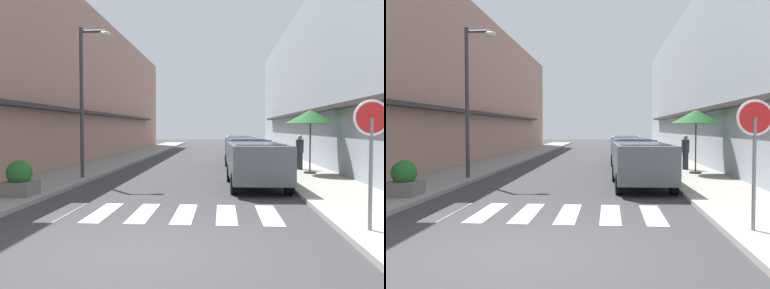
% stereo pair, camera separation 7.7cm
% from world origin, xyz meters
% --- Properties ---
extents(ground_plane, '(95.26, 95.26, 0.00)m').
position_xyz_m(ground_plane, '(0.00, 17.32, 0.00)').
color(ground_plane, '#38383A').
extents(sidewalk_left, '(2.54, 60.62, 0.12)m').
position_xyz_m(sidewalk_left, '(-4.76, 17.32, 0.06)').
color(sidewalk_left, gray).
rests_on(sidewalk_left, ground_plane).
extents(sidewalk_right, '(2.54, 60.62, 0.12)m').
position_xyz_m(sidewalk_right, '(4.76, 17.32, 0.06)').
color(sidewalk_right, '#9E998E').
rests_on(sidewalk_right, ground_plane).
extents(building_row_left, '(5.50, 40.97, 8.82)m').
position_xyz_m(building_row_left, '(-8.53, 18.48, 4.41)').
color(building_row_left, '#A87A6B').
rests_on(building_row_left, ground_plane).
extents(building_row_right, '(5.50, 40.97, 9.26)m').
position_xyz_m(building_row_right, '(8.53, 18.48, 4.63)').
color(building_row_right, '#939EA8').
rests_on(building_row_right, ground_plane).
extents(crosswalk, '(5.20, 2.20, 0.01)m').
position_xyz_m(crosswalk, '(-0.00, 3.03, 0.01)').
color(crosswalk, silver).
rests_on(crosswalk, ground_plane).
extents(parked_car_near, '(1.90, 4.46, 1.47)m').
position_xyz_m(parked_car_near, '(2.45, 7.32, 0.92)').
color(parked_car_near, '#4C5156').
rests_on(parked_car_near, ground_plane).
extents(parked_car_mid, '(1.96, 4.39, 1.47)m').
position_xyz_m(parked_car_mid, '(2.45, 13.31, 0.92)').
color(parked_car_mid, navy).
rests_on(parked_car_mid, ground_plane).
extents(parked_car_far, '(1.84, 3.96, 1.47)m').
position_xyz_m(parked_car_far, '(2.45, 20.07, 0.92)').
color(parked_car_far, silver).
rests_on(parked_car_far, ground_plane).
extents(round_street_sign, '(0.65, 0.07, 2.35)m').
position_xyz_m(round_street_sign, '(3.99, 1.34, 1.91)').
color(round_street_sign, slate).
rests_on(round_street_sign, sidewalk_right).
extents(street_lamp, '(1.19, 0.28, 5.55)m').
position_xyz_m(street_lamp, '(-3.69, 8.65, 3.50)').
color(street_lamp, '#38383D').
rests_on(street_lamp, sidewalk_left).
extents(cafe_umbrella, '(2.03, 2.03, 2.59)m').
position_xyz_m(cafe_umbrella, '(4.90, 10.73, 2.41)').
color(cafe_umbrella, '#262626').
rests_on(cafe_umbrella, sidewalk_right).
extents(planter_corner, '(0.83, 0.83, 0.96)m').
position_xyz_m(planter_corner, '(-4.19, 4.53, 0.55)').
color(planter_corner, slate).
rests_on(planter_corner, sidewalk_left).
extents(pedestrian_walking_near, '(0.34, 0.34, 1.54)m').
position_xyz_m(pedestrian_walking_near, '(4.78, 12.28, 0.92)').
color(pedestrian_walking_near, '#282B33').
rests_on(pedestrian_walking_near, sidewalk_right).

